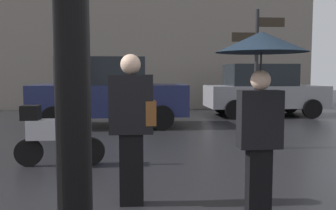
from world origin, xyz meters
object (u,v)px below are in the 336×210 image
object	(u,v)px
pedestrian_with_umbrella	(261,73)
parked_scooter	(57,132)
street_signpost	(257,65)
parked_car_right	(263,90)
parked_car_left	(108,92)
pedestrian_with_bag	(132,120)

from	to	relation	value
pedestrian_with_umbrella	parked_scooter	distance (m)	3.70
street_signpost	pedestrian_with_umbrella	bearing A→B (deg)	-108.37
pedestrian_with_umbrella	street_signpost	distance (m)	3.72
street_signpost	parked_car_right	bearing A→B (deg)	68.71
pedestrian_with_umbrella	parked_car_left	distance (m)	7.33
pedestrian_with_umbrella	street_signpost	bearing A→B (deg)	150.30
pedestrian_with_umbrella	street_signpost	xyz separation A→B (m)	(1.17, 3.53, 0.17)
pedestrian_with_umbrella	parked_car_right	distance (m)	9.73
parked_car_right	street_signpost	size ratio (longest dim) A/B	1.48
parked_car_left	street_signpost	bearing A→B (deg)	-57.54
pedestrian_with_bag	parked_car_left	xyz separation A→B (m)	(-0.70, 6.50, 0.02)
parked_scooter	parked_car_right	xyz separation A→B (m)	(5.92, 6.65, 0.39)
parked_car_left	pedestrian_with_bag	bearing A→B (deg)	-93.76
pedestrian_with_bag	parked_car_left	world-z (taller)	parked_car_left
pedestrian_with_umbrella	pedestrian_with_bag	size ratio (longest dim) A/B	1.12
parked_car_right	street_signpost	xyz separation A→B (m)	(-2.18, -5.59, 0.76)
parked_car_left	street_signpost	world-z (taller)	street_signpost
parked_car_right	pedestrian_with_bag	bearing A→B (deg)	56.39
pedestrian_with_bag	parked_car_left	size ratio (longest dim) A/B	0.40
pedestrian_with_bag	parked_car_left	distance (m)	6.53
parked_scooter	street_signpost	distance (m)	4.05
pedestrian_with_bag	parked_scooter	xyz separation A→B (m)	(-1.25, 1.94, -0.43)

